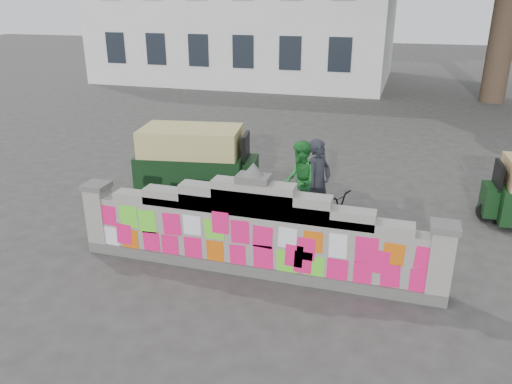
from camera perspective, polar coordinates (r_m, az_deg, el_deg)
ground at (r=8.88m, az=-0.27°, el=-9.07°), size 100.00×100.00×0.00m
parapet_wall at (r=8.52m, az=-0.29°, el=-4.73°), size 6.48×0.44×2.01m
building at (r=30.74m, az=-0.66°, el=20.41°), size 16.00×10.00×8.90m
cyclist_bike at (r=9.99m, az=6.96°, el=-2.30°), size 2.08×1.42×1.03m
cyclist_rider at (r=9.86m, az=7.05°, el=-0.38°), size 0.64×0.75×1.75m
pedestrian at (r=10.56m, az=5.07°, el=1.18°), size 0.91×1.03×1.75m
rickshaw_left at (r=12.15m, az=-6.97°, el=3.69°), size 3.04×1.77×1.64m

